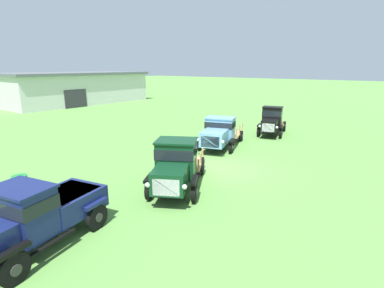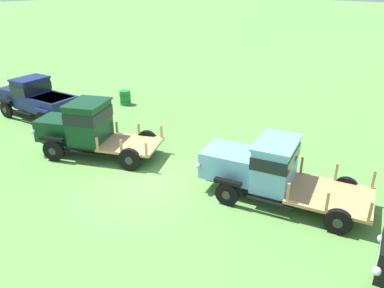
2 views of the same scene
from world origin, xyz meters
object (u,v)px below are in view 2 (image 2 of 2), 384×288
at_px(vintage_truck_midrow_center, 266,168).
at_px(oil_drum_beside_row, 125,97).
at_px(vintage_truck_second_in_line, 86,127).
at_px(vintage_truck_foreground_near, 36,98).

bearing_deg(vintage_truck_midrow_center, oil_drum_beside_row, 166.43).
height_order(vintage_truck_second_in_line, oil_drum_beside_row, vintage_truck_second_in_line).
bearing_deg(vintage_truck_second_in_line, vintage_truck_midrow_center, 18.01).
height_order(vintage_truck_midrow_center, oil_drum_beside_row, vintage_truck_midrow_center).
distance_m(vintage_truck_foreground_near, vintage_truck_midrow_center, 13.27).
relative_size(vintage_truck_second_in_line, vintage_truck_midrow_center, 0.91).
xyz_separation_m(vintage_truck_foreground_near, vintage_truck_midrow_center, (13.16, 1.76, -0.01)).
distance_m(vintage_truck_foreground_near, vintage_truck_second_in_line, 5.93).
height_order(vintage_truck_second_in_line, vintage_truck_midrow_center, vintage_truck_second_in_line).
xyz_separation_m(vintage_truck_midrow_center, oil_drum_beside_row, (-11.64, 2.81, -0.66)).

